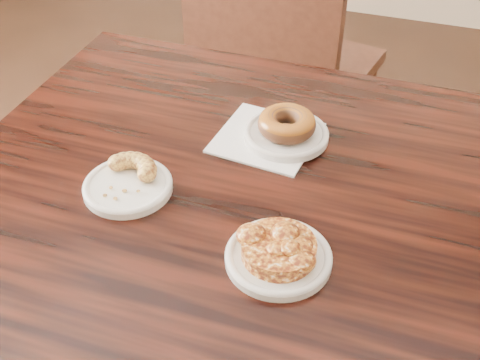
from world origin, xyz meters
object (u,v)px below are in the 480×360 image
(cafe_table, at_px, (229,350))
(glazed_donut, at_px, (287,124))
(cruller_fragment, at_px, (126,177))
(apple_fritter, at_px, (279,246))
(chair_far, at_px, (289,69))

(cafe_table, relative_size, glazed_donut, 9.39)
(cruller_fragment, bearing_deg, apple_fritter, -14.50)
(chair_far, relative_size, cruller_fragment, 8.57)
(cafe_table, relative_size, cruller_fragment, 9.21)
(apple_fritter, height_order, cruller_fragment, apple_fritter)
(chair_far, distance_m, glazed_donut, 0.86)
(cafe_table, height_order, glazed_donut, glazed_donut)
(glazed_donut, height_order, apple_fritter, glazed_donut)
(cafe_table, height_order, apple_fritter, apple_fritter)
(glazed_donut, bearing_deg, cruller_fragment, -133.53)
(cafe_table, relative_size, apple_fritter, 6.64)
(apple_fritter, distance_m, cruller_fragment, 0.28)
(cafe_table, distance_m, glazed_donut, 0.46)
(apple_fritter, bearing_deg, chair_far, 103.49)
(cafe_table, height_order, chair_far, chair_far)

